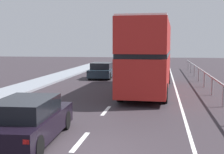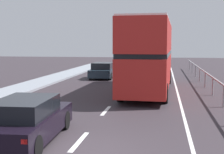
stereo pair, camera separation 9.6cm
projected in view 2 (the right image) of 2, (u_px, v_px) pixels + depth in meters
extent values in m
cube|color=#322B31|center=(71.00, 153.00, 9.03)|extent=(73.10, 120.00, 0.10)
cube|color=silver|center=(79.00, 141.00, 9.95)|extent=(0.16, 2.03, 0.01)
cube|color=silver|center=(106.00, 111.00, 14.51)|extent=(0.16, 2.03, 0.01)
cube|color=silver|center=(120.00, 94.00, 19.07)|extent=(0.16, 2.03, 0.01)
cube|color=silver|center=(128.00, 84.00, 23.63)|extent=(0.16, 2.03, 0.01)
cube|color=silver|center=(134.00, 78.00, 28.19)|extent=(0.16, 2.03, 0.01)
cube|color=silver|center=(138.00, 73.00, 32.74)|extent=(0.16, 2.03, 0.01)
cube|color=silver|center=(142.00, 69.00, 37.30)|extent=(0.16, 2.03, 0.01)
cube|color=silver|center=(179.00, 100.00, 17.34)|extent=(0.12, 46.00, 0.01)
cube|color=gray|center=(218.00, 81.00, 16.92)|extent=(0.08, 42.00, 0.08)
cylinder|color=gray|center=(224.00, 96.00, 15.25)|extent=(0.10, 0.10, 1.02)
cylinder|color=gray|center=(213.00, 87.00, 18.69)|extent=(0.10, 0.10, 1.02)
cylinder|color=gray|center=(205.00, 80.00, 22.13)|extent=(0.10, 0.10, 1.02)
cylinder|color=gray|center=(200.00, 75.00, 25.56)|extent=(0.10, 0.10, 1.02)
cylinder|color=gray|center=(196.00, 71.00, 29.00)|extent=(0.10, 0.10, 1.02)
cylinder|color=gray|center=(192.00, 68.00, 32.44)|extent=(0.10, 0.10, 1.02)
cylinder|color=gray|center=(190.00, 66.00, 35.88)|extent=(0.10, 0.10, 1.02)
cube|color=#AF201C|center=(149.00, 70.00, 20.23)|extent=(2.89, 11.11, 1.91)
cube|color=black|center=(149.00, 53.00, 20.12)|extent=(2.90, 10.67, 0.24)
cube|color=#AF201C|center=(150.00, 37.00, 20.02)|extent=(2.89, 11.11, 1.75)
cube|color=silver|center=(150.00, 22.00, 19.92)|extent=(2.84, 10.89, 0.10)
cube|color=black|center=(155.00, 64.00, 25.58)|extent=(2.23, 0.12, 1.34)
cube|color=yellow|center=(155.00, 33.00, 25.33)|extent=(1.48, 0.10, 0.28)
cylinder|color=black|center=(139.00, 76.00, 24.55)|extent=(0.32, 1.01, 1.00)
cylinder|color=black|center=(169.00, 77.00, 24.11)|extent=(0.32, 1.01, 1.00)
cylinder|color=black|center=(120.00, 92.00, 16.72)|extent=(0.32, 1.01, 1.00)
cylinder|color=black|center=(165.00, 93.00, 16.28)|extent=(0.32, 1.01, 1.00)
cube|color=black|center=(28.00, 125.00, 9.95)|extent=(1.92, 4.47, 0.67)
cube|color=black|center=(24.00, 107.00, 9.68)|extent=(1.63, 2.48, 0.51)
cube|color=red|center=(25.00, 142.00, 7.71)|extent=(0.16, 0.07, 0.12)
cylinder|color=black|center=(22.00, 119.00, 11.54)|extent=(0.23, 0.65, 0.64)
cylinder|color=black|center=(65.00, 120.00, 11.36)|extent=(0.23, 0.65, 0.64)
cylinder|color=black|center=(36.00, 147.00, 8.41)|extent=(0.23, 0.65, 0.64)
cube|color=#1D2A35|center=(103.00, 72.00, 27.95)|extent=(1.85, 4.25, 0.63)
cube|color=black|center=(103.00, 66.00, 27.68)|extent=(1.62, 2.34, 0.53)
cube|color=red|center=(89.00, 73.00, 26.00)|extent=(0.16, 0.06, 0.12)
cube|color=red|center=(109.00, 73.00, 25.76)|extent=(0.16, 0.06, 0.12)
cylinder|color=black|center=(97.00, 73.00, 29.49)|extent=(0.20, 0.64, 0.64)
cylinder|color=black|center=(115.00, 73.00, 29.23)|extent=(0.20, 0.64, 0.64)
cylinder|color=black|center=(90.00, 76.00, 26.70)|extent=(0.20, 0.64, 0.64)
cylinder|color=black|center=(110.00, 76.00, 26.45)|extent=(0.20, 0.64, 0.64)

